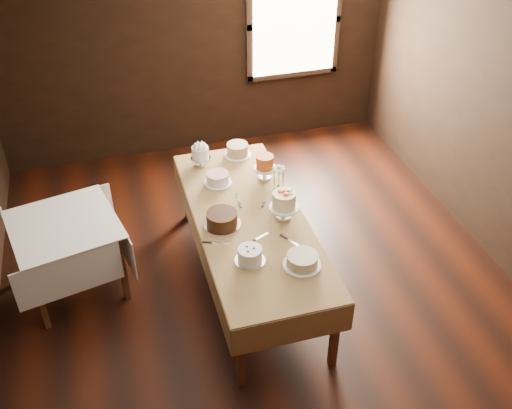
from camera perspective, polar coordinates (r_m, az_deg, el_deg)
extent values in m
cube|color=black|center=(5.96, 0.54, -8.49)|extent=(5.00, 6.00, 0.01)
cube|color=beige|center=(4.46, 0.75, 18.00)|extent=(5.00, 6.00, 0.01)
cube|color=black|center=(7.69, -5.99, 14.73)|extent=(5.00, 0.02, 2.80)
cube|color=#FFEABF|center=(7.88, 3.72, 16.93)|extent=(1.10, 0.05, 1.30)
cube|color=#482C19|center=(4.97, -1.48, -14.25)|extent=(0.06, 0.06, 0.73)
cube|color=#482C19|center=(6.72, -6.69, 1.18)|extent=(0.06, 0.06, 0.73)
cube|color=#482C19|center=(5.16, 7.56, -12.20)|extent=(0.06, 0.06, 0.73)
cube|color=#482C19|center=(6.86, 0.05, 2.27)|extent=(0.06, 0.06, 0.73)
cube|color=#482C19|center=(5.60, -0.61, -1.54)|extent=(0.95, 2.52, 0.04)
cube|color=tan|center=(5.58, -0.61, -1.33)|extent=(1.01, 2.58, 0.01)
cube|color=#482C19|center=(5.72, -20.01, -8.38)|extent=(0.07, 0.07, 0.76)
cube|color=#482C19|center=(6.32, -21.48, -3.94)|extent=(0.07, 0.07, 0.76)
cube|color=#482C19|center=(5.79, -12.65, -6.10)|extent=(0.07, 0.07, 0.76)
cube|color=#482C19|center=(6.38, -14.82, -1.93)|extent=(0.07, 0.07, 0.76)
cube|color=#482C19|center=(5.79, -17.95, -2.02)|extent=(1.04, 1.04, 0.04)
cube|color=white|center=(5.78, -18.00, -1.81)|extent=(1.14, 1.14, 0.01)
cylinder|color=silver|center=(6.33, -5.32, 4.20)|extent=(0.21, 0.21, 0.10)
cylinder|color=white|center=(6.27, -5.37, 5.08)|extent=(0.22, 0.22, 0.12)
cylinder|color=white|center=(6.50, -1.78, 4.79)|extent=(0.29, 0.29, 0.01)
cylinder|color=tan|center=(6.47, -1.79, 5.31)|extent=(0.26, 0.26, 0.13)
cylinder|color=white|center=(6.06, -3.66, 2.10)|extent=(0.28, 0.28, 0.01)
cylinder|color=white|center=(6.03, -3.68, 2.52)|extent=(0.24, 0.24, 0.09)
cylinder|color=white|center=(6.09, 0.84, 3.10)|extent=(0.24, 0.24, 0.13)
cylinder|color=#C15A1B|center=(6.02, 0.86, 4.19)|extent=(0.25, 0.25, 0.14)
cylinder|color=silver|center=(5.50, -3.26, -1.90)|extent=(0.35, 0.35, 0.01)
cylinder|color=#361A0B|center=(5.46, -3.29, -1.34)|extent=(0.37, 0.37, 0.12)
cylinder|color=white|center=(5.55, 2.67, -0.66)|extent=(0.28, 0.28, 0.14)
cylinder|color=beige|center=(5.47, 2.71, 0.54)|extent=(0.28, 0.28, 0.15)
cylinder|color=silver|center=(5.10, -0.58, -5.40)|extent=(0.27, 0.27, 0.01)
cylinder|color=white|center=(5.06, -0.59, -4.83)|extent=(0.28, 0.28, 0.12)
cylinder|color=white|center=(5.08, 4.42, -5.80)|extent=(0.33, 0.33, 0.01)
cylinder|color=beige|center=(5.04, 4.45, -5.31)|extent=(0.34, 0.34, 0.10)
cube|color=silver|center=(5.36, 0.56, -3.06)|extent=(0.23, 0.12, 0.01)
cube|color=silver|center=(5.29, 3.66, -3.71)|extent=(0.14, 0.22, 0.01)
cube|color=silver|center=(5.83, -1.71, 0.67)|extent=(0.05, 0.24, 0.01)
cube|color=silver|center=(5.83, 0.99, 0.68)|extent=(0.14, 0.22, 0.01)
cube|color=silver|center=(5.29, -3.40, -3.74)|extent=(0.23, 0.11, 0.01)
imported|color=#2D2823|center=(5.84, 2.15, 1.40)|extent=(0.15, 0.15, 0.12)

